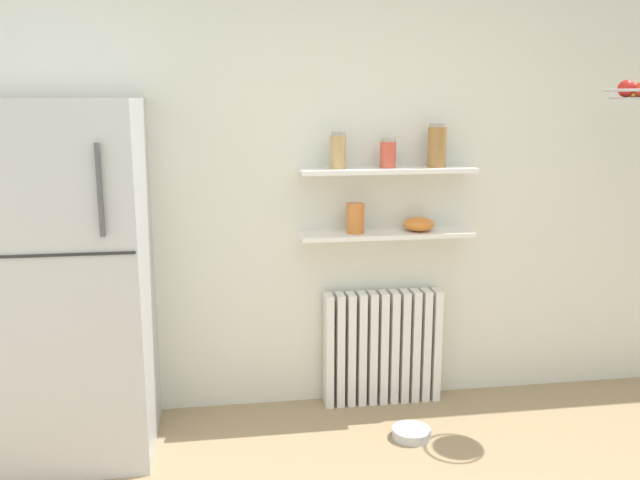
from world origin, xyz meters
TOP-DOWN VIEW (x-y plane):
  - back_wall at (0.00, 2.05)m, footprint 7.04×0.10m
  - refrigerator at (-1.44, 1.65)m, footprint 0.77×0.73m
  - radiator at (0.21, 1.92)m, footprint 0.68×0.12m
  - wall_shelf_lower at (0.21, 1.89)m, footprint 0.96×0.22m
  - wall_shelf_upper at (0.21, 1.89)m, footprint 0.96×0.22m
  - storage_jar_0 at (-0.06, 1.89)m, footprint 0.08×0.08m
  - storage_jar_1 at (0.21, 1.89)m, footprint 0.09×0.09m
  - storage_jar_2 at (0.49, 1.89)m, footprint 0.10×0.10m
  - vase at (0.04, 1.89)m, footprint 0.10×0.10m
  - shelf_bowl at (0.40, 1.89)m, footprint 0.17×0.17m
  - pet_food_bowl at (0.26, 1.47)m, footprint 0.20×0.20m
  - hanging_fruit_basket at (1.42, 1.56)m, footprint 0.31×0.31m

SIDE VIEW (x-z plane):
  - pet_food_bowl at x=0.26m, z-range 0.00..0.05m
  - radiator at x=0.21m, z-range 0.00..0.67m
  - refrigerator at x=-1.44m, z-range 0.00..1.75m
  - wall_shelf_lower at x=0.21m, z-range 1.00..1.02m
  - shelf_bowl at x=0.40m, z-range 1.02..1.10m
  - vase at x=0.04m, z-range 1.02..1.19m
  - back_wall at x=0.00m, z-range 0.00..2.60m
  - wall_shelf_upper at x=0.21m, z-range 1.35..1.38m
  - storage_jar_1 at x=0.21m, z-range 1.38..1.54m
  - storage_jar_0 at x=-0.06m, z-range 1.38..1.57m
  - storage_jar_2 at x=0.49m, z-range 1.38..1.61m
  - hanging_fruit_basket at x=1.42m, z-range 1.73..1.83m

